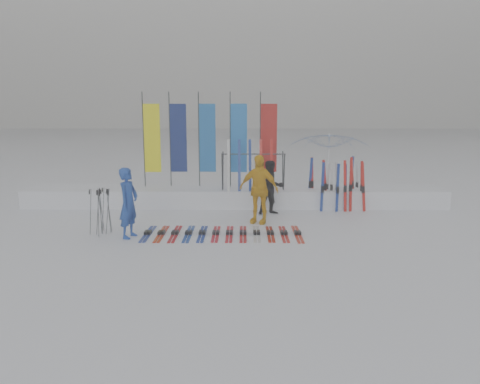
{
  "coord_description": "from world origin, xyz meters",
  "views": [
    {
      "loc": [
        0.28,
        -11.01,
        3.32
      ],
      "look_at": [
        0.2,
        1.6,
        1.0
      ],
      "focal_mm": 35.0,
      "sensor_mm": 36.0,
      "label": 1
    }
  ],
  "objects_px": {
    "person_blue": "(129,203)",
    "tent_canopy": "(328,167)",
    "person_black": "(271,188)",
    "person_yellow": "(259,189)",
    "ski_rack": "(253,166)",
    "ski_row": "(223,233)"
  },
  "relations": [
    {
      "from": "person_yellow",
      "to": "tent_canopy",
      "type": "relative_size",
      "value": 0.71
    },
    {
      "from": "person_blue",
      "to": "ski_rack",
      "type": "xyz_separation_m",
      "value": [
        3.24,
        3.62,
        0.48
      ]
    },
    {
      "from": "ski_row",
      "to": "person_blue",
      "type": "bearing_deg",
      "value": -172.86
    },
    {
      "from": "ski_rack",
      "to": "ski_row",
      "type": "bearing_deg",
      "value": -104.62
    },
    {
      "from": "ski_row",
      "to": "ski_rack",
      "type": "xyz_separation_m",
      "value": [
        0.87,
        3.32,
        1.35
      ]
    },
    {
      "from": "person_black",
      "to": "person_yellow",
      "type": "height_order",
      "value": "person_yellow"
    },
    {
      "from": "person_black",
      "to": "tent_canopy",
      "type": "height_order",
      "value": "tent_canopy"
    },
    {
      "from": "person_yellow",
      "to": "tent_canopy",
      "type": "height_order",
      "value": "tent_canopy"
    },
    {
      "from": "person_yellow",
      "to": "ski_row",
      "type": "xyz_separation_m",
      "value": [
        -0.98,
        -1.26,
        -0.95
      ]
    },
    {
      "from": "person_blue",
      "to": "ski_row",
      "type": "relative_size",
      "value": 0.44
    },
    {
      "from": "person_yellow",
      "to": "tent_canopy",
      "type": "xyz_separation_m",
      "value": [
        2.51,
        2.89,
        0.26
      ]
    },
    {
      "from": "person_blue",
      "to": "person_black",
      "type": "distance_m",
      "value": 4.62
    },
    {
      "from": "person_black",
      "to": "ski_rack",
      "type": "xyz_separation_m",
      "value": [
        -0.54,
        0.97,
        0.55
      ]
    },
    {
      "from": "ski_rack",
      "to": "person_yellow",
      "type": "bearing_deg",
      "value": -86.78
    },
    {
      "from": "person_blue",
      "to": "person_yellow",
      "type": "relative_size",
      "value": 0.91
    },
    {
      "from": "tent_canopy",
      "to": "ski_rack",
      "type": "distance_m",
      "value": 2.75
    },
    {
      "from": "person_yellow",
      "to": "ski_rack",
      "type": "bearing_deg",
      "value": 114.34
    },
    {
      "from": "ski_row",
      "to": "ski_rack",
      "type": "height_order",
      "value": "ski_rack"
    },
    {
      "from": "tent_canopy",
      "to": "ski_row",
      "type": "bearing_deg",
      "value": -130.08
    },
    {
      "from": "person_blue",
      "to": "tent_canopy",
      "type": "xyz_separation_m",
      "value": [
        5.86,
        4.44,
        0.34
      ]
    },
    {
      "from": "person_blue",
      "to": "person_black",
      "type": "bearing_deg",
      "value": -38.88
    },
    {
      "from": "person_blue",
      "to": "ski_rack",
      "type": "height_order",
      "value": "ski_rack"
    }
  ]
}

